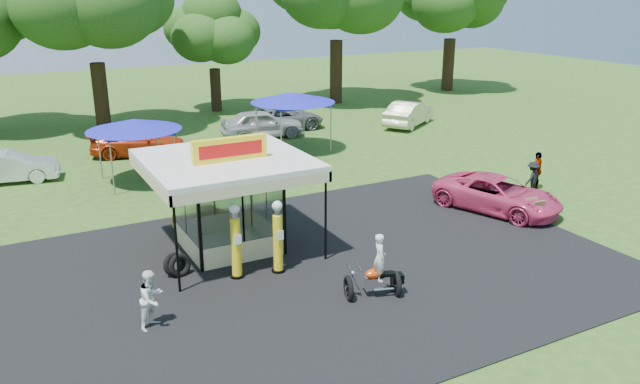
# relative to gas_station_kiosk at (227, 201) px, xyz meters

# --- Properties ---
(ground) EXTENTS (120.00, 120.00, 0.00)m
(ground) POSITION_rel_gas_station_kiosk_xyz_m (2.00, -4.99, -1.78)
(ground) COLOR #295219
(ground) RESTS_ON ground
(asphalt_apron) EXTENTS (20.00, 14.00, 0.04)m
(asphalt_apron) POSITION_rel_gas_station_kiosk_xyz_m (2.00, -2.99, -1.76)
(asphalt_apron) COLOR black
(asphalt_apron) RESTS_ON ground
(gas_station_kiosk) EXTENTS (5.40, 5.40, 4.18)m
(gas_station_kiosk) POSITION_rel_gas_station_kiosk_xyz_m (0.00, 0.00, 0.00)
(gas_station_kiosk) COLOR white
(gas_station_kiosk) RESTS_ON ground
(gas_pump_left) EXTENTS (0.47, 0.47, 2.54)m
(gas_pump_left) POSITION_rel_gas_station_kiosk_xyz_m (-0.62, -2.40, -0.56)
(gas_pump_left) COLOR black
(gas_pump_left) RESTS_ON ground
(gas_pump_right) EXTENTS (0.46, 0.46, 2.49)m
(gas_pump_right) POSITION_rel_gas_station_kiosk_xyz_m (0.73, -2.66, -0.59)
(gas_pump_right) COLOR black
(gas_pump_right) RESTS_ON ground
(motorcycle) EXTENTS (1.86, 1.27, 2.11)m
(motorcycle) POSITION_rel_gas_station_kiosk_xyz_m (2.65, -5.59, -0.96)
(motorcycle) COLOR black
(motorcycle) RESTS_ON ground
(spare_tires) EXTENTS (1.00, 0.75, 0.81)m
(spare_tires) POSITION_rel_gas_station_kiosk_xyz_m (-2.29, -1.38, -1.39)
(spare_tires) COLOR black
(spare_tires) RESTS_ON ground
(a_frame_sign) EXTENTS (0.59, 0.55, 1.04)m
(a_frame_sign) POSITION_rel_gas_station_kiosk_xyz_m (11.45, -3.44, -1.26)
(a_frame_sign) COLOR #593819
(a_frame_sign) RESTS_ON ground
(kiosk_car) EXTENTS (2.82, 1.13, 0.96)m
(kiosk_car) POSITION_rel_gas_station_kiosk_xyz_m (-0.00, 2.21, -1.30)
(kiosk_car) COLOR yellow
(kiosk_car) RESTS_ON ground
(pink_sedan) EXTENTS (4.06, 5.79, 1.47)m
(pink_sedan) POSITION_rel_gas_station_kiosk_xyz_m (11.24, -1.57, -1.05)
(pink_sedan) COLOR #DD3C6F
(pink_sedan) RESTS_ON ground
(spectator_west) EXTENTS (1.04, 1.00, 1.69)m
(spectator_west) POSITION_rel_gas_station_kiosk_xyz_m (-3.75, -4.18, -0.94)
(spectator_west) COLOR white
(spectator_west) RESTS_ON ground
(spectator_east_a) EXTENTS (1.10, 0.81, 1.52)m
(spectator_east_a) POSITION_rel_gas_station_kiosk_xyz_m (14.19, -0.64, -1.02)
(spectator_east_a) COLOR black
(spectator_east_a) RESTS_ON ground
(spectator_east_b) EXTENTS (1.10, 0.94, 1.76)m
(spectator_east_b) POSITION_rel_gas_station_kiosk_xyz_m (14.97, -0.16, -0.90)
(spectator_east_b) COLOR gray
(spectator_east_b) RESTS_ON ground
(bg_car_a) EXTENTS (4.73, 2.34, 1.49)m
(bg_car_a) POSITION_rel_gas_station_kiosk_xyz_m (-6.53, 12.51, -1.04)
(bg_car_a) COLOR silver
(bg_car_a) RESTS_ON ground
(bg_car_b) EXTENTS (5.57, 3.51, 1.50)m
(bg_car_b) POSITION_rel_gas_station_kiosk_xyz_m (0.10, 14.64, -1.03)
(bg_car_b) COLOR #BE320E
(bg_car_b) RESTS_ON ground
(bg_car_c) EXTENTS (5.34, 2.86, 1.73)m
(bg_car_c) POSITION_rel_gas_station_kiosk_xyz_m (7.85, 15.42, -0.92)
(bg_car_c) COLOR #AFADB2
(bg_car_c) RESTS_ON ground
(bg_car_d) EXTENTS (5.63, 2.66, 1.55)m
(bg_car_d) POSITION_rel_gas_station_kiosk_xyz_m (9.82, 16.79, -1.01)
(bg_car_d) COLOR slate
(bg_car_d) RESTS_ON ground
(bg_car_e) EXTENTS (5.19, 4.23, 1.66)m
(bg_car_e) POSITION_rel_gas_station_kiosk_xyz_m (17.92, 13.94, -0.95)
(bg_car_e) COLOR beige
(bg_car_e) RESTS_ON ground
(tent_west) EXTENTS (4.41, 4.41, 3.08)m
(tent_west) POSITION_rel_gas_station_kiosk_xyz_m (-1.07, 9.56, 1.01)
(tent_west) COLOR gray
(tent_west) RESTS_ON ground
(tent_east) EXTENTS (4.78, 4.78, 3.34)m
(tent_east) POSITION_rel_gas_station_kiosk_xyz_m (8.17, 11.60, 1.24)
(tent_east) COLOR gray
(tent_east) RESTS_ON ground
(oak_far_c) EXTENTS (10.50, 10.50, 12.37)m
(oak_far_c) POSITION_rel_gas_station_kiosk_xyz_m (-0.50, 21.96, 6.07)
(oak_far_c) COLOR black
(oak_far_c) RESTS_ON ground
(oak_far_d) EXTENTS (7.36, 7.36, 8.76)m
(oak_far_d) POSITION_rel_gas_station_kiosk_xyz_m (8.25, 25.10, 3.80)
(oak_far_d) COLOR black
(oak_far_d) RESTS_ON ground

